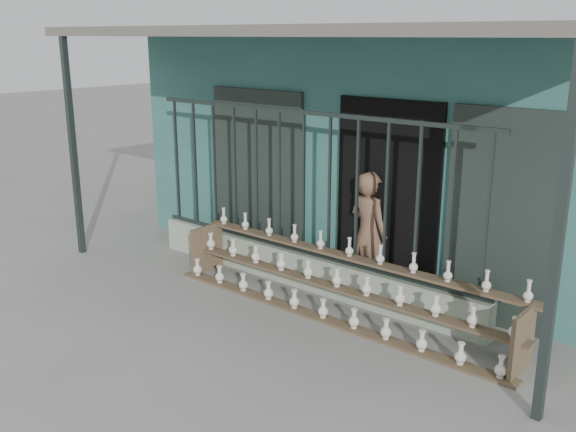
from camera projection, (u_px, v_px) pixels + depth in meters
The scene contains 6 objects.
ground at pixel (232, 319), 7.27m from camera, with size 60.00×60.00×0.00m, color slate.
workshop_building at pixel (421, 134), 9.95m from camera, with size 7.40×6.60×3.21m.
parapet_wall at pixel (303, 269), 8.17m from camera, with size 5.00×0.20×0.45m, color #98A78F.
security_fence at pixel (304, 184), 7.86m from camera, with size 5.00×0.04×1.80m.
shelf_rack at pixel (336, 284), 7.33m from camera, with size 4.50×0.68×0.85m.
elderly_woman at pixel (368, 233), 7.83m from camera, with size 0.56×0.37×1.54m, color brown.
Camera 1 is at (4.76, -4.72, 3.11)m, focal length 40.00 mm.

